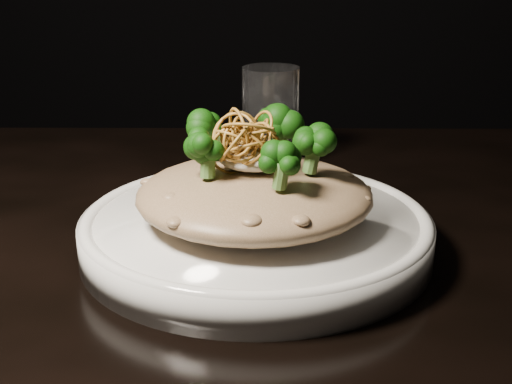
% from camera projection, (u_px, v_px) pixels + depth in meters
% --- Properties ---
extents(table, '(1.10, 0.80, 0.75)m').
position_uv_depth(table, '(200.00, 314.00, 0.69)').
color(table, black).
rests_on(table, ground).
extents(plate, '(0.31, 0.31, 0.03)m').
position_uv_depth(plate, '(256.00, 234.00, 0.63)').
color(plate, silver).
rests_on(plate, table).
extents(risotto, '(0.20, 0.20, 0.04)m').
position_uv_depth(risotto, '(254.00, 195.00, 0.61)').
color(risotto, brown).
rests_on(risotto, plate).
extents(broccoli, '(0.13, 0.13, 0.05)m').
position_uv_depth(broccoli, '(259.00, 139.00, 0.60)').
color(broccoli, black).
rests_on(broccoli, risotto).
extents(cheese, '(0.06, 0.06, 0.02)m').
position_uv_depth(cheese, '(254.00, 158.00, 0.61)').
color(cheese, white).
rests_on(cheese, risotto).
extents(shallots, '(0.06, 0.06, 0.04)m').
position_uv_depth(shallots, '(249.00, 128.00, 0.59)').
color(shallots, brown).
rests_on(shallots, cheese).
extents(drinking_glass, '(0.08, 0.08, 0.12)m').
position_uv_depth(drinking_glass, '(270.00, 117.00, 0.85)').
color(drinking_glass, silver).
rests_on(drinking_glass, table).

